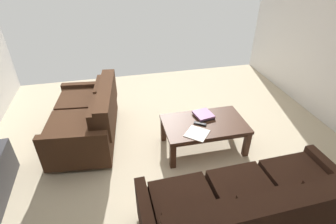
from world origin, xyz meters
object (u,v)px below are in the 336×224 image
at_px(book_stack, 203,115).
at_px(loose_magazine, 197,133).
at_px(loveseat_near, 88,118).
at_px(tv_remote, 200,124).
at_px(sofa_main, 251,212).
at_px(coffee_table, 204,127).

relative_size(book_stack, loose_magazine, 1.13).
height_order(loveseat_near, book_stack, loveseat_near).
relative_size(loveseat_near, book_stack, 5.06).
height_order(loveseat_near, tv_remote, loveseat_near).
distance_m(sofa_main, tv_remote, 1.33).
bearing_deg(book_stack, sofa_main, 87.37).
relative_size(tv_remote, loose_magazine, 0.61).
bearing_deg(tv_remote, loose_magazine, 60.95).
height_order(loveseat_near, coffee_table, loveseat_near).
bearing_deg(loose_magazine, coffee_table, -90.14).
xyz_separation_m(coffee_table, tv_remote, (0.07, 0.02, 0.07)).
bearing_deg(coffee_table, loose_magazine, 49.18).
bearing_deg(loveseat_near, tv_remote, 157.95).
distance_m(loveseat_near, coffee_table, 1.61).
bearing_deg(tv_remote, coffee_table, -164.61).
distance_m(tv_remote, loose_magazine, 0.20).
xyz_separation_m(book_stack, tv_remote, (0.11, 0.17, -0.01)).
relative_size(sofa_main, loose_magazine, 7.52).
bearing_deg(book_stack, coffee_table, 77.09).
xyz_separation_m(sofa_main, tv_remote, (0.04, -1.32, 0.06)).
height_order(coffee_table, tv_remote, tv_remote).
bearing_deg(loose_magazine, tv_remote, -78.38).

